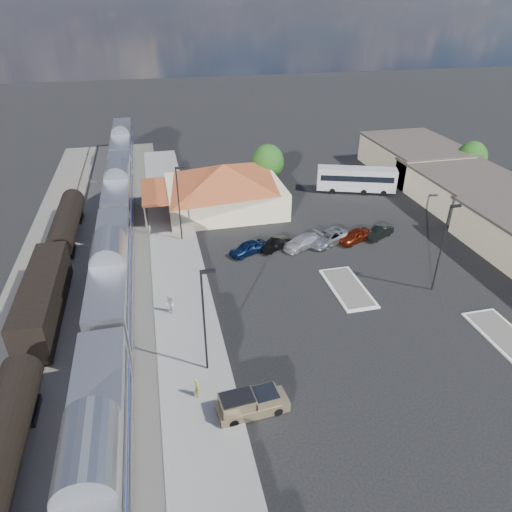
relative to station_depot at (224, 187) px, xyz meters
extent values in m
plane|color=black|center=(4.56, -24.00, -3.13)|extent=(280.00, 280.00, 0.00)
cube|color=#4C4944|center=(-16.44, -16.00, -3.07)|extent=(16.00, 100.00, 0.12)
cube|color=gray|center=(-7.44, -18.00, -3.04)|extent=(5.50, 92.00, 0.18)
cube|color=silver|center=(-13.44, -40.43, -0.08)|extent=(3.00, 20.00, 5.00)
cube|color=silver|center=(-13.44, -19.43, -0.08)|extent=(3.00, 20.00, 5.00)
cube|color=black|center=(-13.44, -19.43, -2.83)|extent=(2.20, 16.00, 0.60)
cube|color=silver|center=(-13.44, 1.57, -0.08)|extent=(3.00, 20.00, 5.00)
cube|color=black|center=(-13.44, 1.57, -2.83)|extent=(2.20, 16.00, 0.60)
cube|color=silver|center=(-13.44, 22.57, -0.08)|extent=(3.00, 20.00, 5.00)
cube|color=black|center=(-13.44, 22.57, -2.83)|extent=(2.20, 16.00, 0.60)
cube|color=black|center=(-19.44, -36.14, -2.83)|extent=(2.20, 12.00, 0.60)
cube|color=black|center=(-19.44, -20.14, -0.93)|extent=(2.80, 14.00, 3.60)
cube|color=black|center=(-19.44, -20.14, -2.83)|extent=(2.20, 12.00, 0.60)
cylinder|color=black|center=(-19.44, -4.14, -1.03)|extent=(2.80, 14.00, 2.80)
cube|color=black|center=(-19.44, -4.14, -2.83)|extent=(2.20, 12.00, 0.60)
cube|color=beige|center=(0.06, 0.00, -1.33)|extent=(15.00, 12.00, 3.60)
pyramid|color=#944220|center=(0.06, 0.00, 1.77)|extent=(15.30, 12.24, 2.60)
cube|color=#944220|center=(-9.04, 0.00, 0.17)|extent=(3.20, 9.60, 0.25)
cube|color=#C6B28C|center=(32.56, -6.00, -1.13)|extent=(12.00, 18.00, 4.00)
cube|color=#3F3833|center=(32.56, -6.00, 1.02)|extent=(12.40, 18.40, 0.30)
cube|color=#C6B28C|center=(32.56, 8.00, -0.88)|extent=(12.00, 16.00, 4.50)
cube|color=#3F3833|center=(32.56, 8.00, 1.52)|extent=(12.40, 16.40, 0.30)
cube|color=silver|center=(8.56, -22.00, -3.06)|extent=(3.30, 7.50, 0.15)
cube|color=#4C4944|center=(8.56, -22.00, -2.97)|extent=(2.70, 6.90, 0.10)
cube|color=silver|center=(18.56, -32.00, -3.06)|extent=(3.30, 7.50, 0.15)
cube|color=#4C4944|center=(18.56, -32.00, -2.97)|extent=(2.70, 6.90, 0.10)
cylinder|color=black|center=(-6.44, -30.00, 1.37)|extent=(0.16, 0.16, 9.00)
cube|color=black|center=(-5.94, -30.00, 5.72)|extent=(1.00, 0.25, 0.22)
cylinder|color=black|center=(-6.44, -8.00, 1.37)|extent=(0.16, 0.16, 9.00)
cube|color=black|center=(-5.94, -8.00, 5.72)|extent=(1.00, 0.25, 0.22)
cylinder|color=black|center=(16.56, -24.00, 1.37)|extent=(0.16, 0.16, 9.00)
cube|color=black|center=(17.06, -24.00, 5.72)|extent=(1.00, 0.25, 0.22)
cylinder|color=#382314|center=(38.56, 2.00, -1.86)|extent=(0.30, 0.30, 2.55)
ellipsoid|color=#1D4413|center=(38.56, 2.00, 0.64)|extent=(4.41, 4.41, 4.87)
cylinder|color=#382314|center=(7.56, 6.00, -1.77)|extent=(0.30, 0.30, 2.73)
ellipsoid|color=#1D4413|center=(7.56, 6.00, 0.90)|extent=(4.71, 4.71, 5.21)
cube|color=tan|center=(-3.94, -34.79, -2.64)|extent=(5.06, 2.23, 0.81)
cube|color=tan|center=(-3.94, -34.79, -2.01)|extent=(2.02, 1.86, 0.85)
cube|color=tan|center=(-3.94, -34.79, -1.92)|extent=(2.51, 1.91, 0.98)
cylinder|color=black|center=(-2.30, -35.45, -2.81)|extent=(0.66, 0.31, 0.64)
cylinder|color=black|center=(-2.44, -33.85, -2.81)|extent=(0.66, 0.31, 0.64)
cylinder|color=black|center=(-5.43, -35.74, -2.81)|extent=(0.66, 0.31, 0.64)
cylinder|color=black|center=(-5.58, -34.13, -2.81)|extent=(0.66, 0.31, 0.64)
cube|color=silver|center=(19.73, 1.66, -1.12)|extent=(11.42, 6.03, 3.19)
cube|color=black|center=(19.73, 1.66, -0.73)|extent=(10.58, 5.77, 0.84)
cylinder|color=black|center=(23.08, -0.68, -2.71)|extent=(0.89, 0.55, 0.84)
cylinder|color=black|center=(23.80, 1.39, -2.71)|extent=(0.89, 0.55, 0.84)
cylinder|color=black|center=(16.18, 1.74, -2.71)|extent=(0.89, 0.55, 0.84)
cylinder|color=black|center=(16.91, 3.81, -2.71)|extent=(0.89, 0.55, 0.84)
imported|color=gold|center=(-7.49, -32.64, -2.15)|extent=(0.47, 0.63, 1.59)
imported|color=white|center=(-8.72, -22.22, -2.05)|extent=(0.81, 0.97, 1.79)
imported|color=#0E1F46|center=(0.46, -12.87, -2.39)|extent=(4.68, 3.34, 1.48)
imported|color=black|center=(3.66, -12.57, -2.48)|extent=(4.12, 3.08, 1.30)
imported|color=silver|center=(6.86, -12.87, -2.41)|extent=(5.35, 3.81, 1.44)
imported|color=#9BA0A4|center=(10.06, -12.57, -2.38)|extent=(5.99, 4.67, 1.51)
imported|color=maroon|center=(13.26, -12.87, -2.38)|extent=(4.77, 3.37, 1.51)
imported|color=black|center=(16.46, -12.57, -2.45)|extent=(4.33, 3.19, 1.36)
camera|label=1|loc=(-8.72, -56.37, 21.98)|focal=32.00mm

